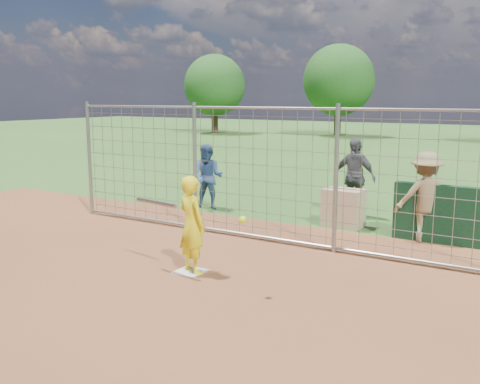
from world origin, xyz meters
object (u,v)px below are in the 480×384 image
Objects in this scene: batter at (192,225)px; bystander_c at (425,197)px; bystander_a at (208,177)px; bystander_b at (354,177)px; equipment_bin at (343,208)px.

batter is 0.90× the size of bystander_c.
bystander_a is 0.93× the size of bystander_c.
bystander_b is 2.32m from bystander_c.
bystander_a is 3.45m from bystander_b.
bystander_c is at bearing -7.64° from equipment_bin.
bystander_b is (0.75, 5.15, 0.14)m from batter.
bystander_c is (2.63, 3.79, 0.09)m from batter.
equipment_bin is (3.44, 0.03, -0.39)m from bystander_a.
bystander_c is 2.13× the size of equipment_bin.
bystander_c reaches higher than equipment_bin.
batter is 4.19m from equipment_bin.
bystander_c is 1.79m from equipment_bin.
bystander_c is (1.88, -1.36, -0.05)m from bystander_b.
batter is 5.20m from bystander_b.
bystander_a is at bearing -177.58° from equipment_bin.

